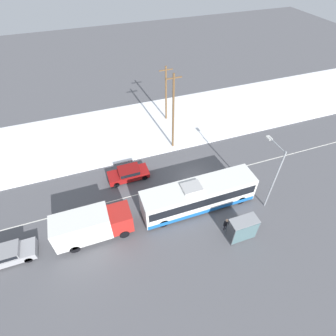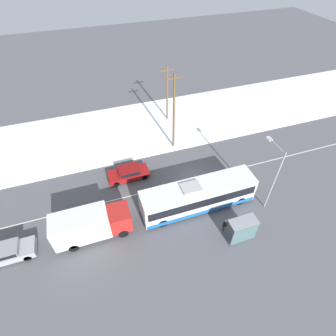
% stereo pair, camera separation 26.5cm
% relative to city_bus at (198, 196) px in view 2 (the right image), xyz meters
% --- Properties ---
extents(ground_plane, '(120.00, 120.00, 0.00)m').
position_rel_city_bus_xyz_m(ground_plane, '(1.12, 3.41, -1.55)').
color(ground_plane, '#56565B').
extents(snow_lot, '(80.00, 12.35, 0.12)m').
position_rel_city_bus_xyz_m(snow_lot, '(1.12, 14.91, -1.49)').
color(snow_lot, white).
rests_on(snow_lot, ground_plane).
extents(lane_marking_center, '(60.00, 0.12, 0.00)m').
position_rel_city_bus_xyz_m(lane_marking_center, '(1.12, 3.41, -1.55)').
color(lane_marking_center, silver).
rests_on(lane_marking_center, ground_plane).
extents(city_bus, '(11.14, 2.57, 3.17)m').
position_rel_city_bus_xyz_m(city_bus, '(0.00, 0.00, 0.00)').
color(city_bus, white).
rests_on(city_bus, ground_plane).
extents(box_truck, '(6.71, 2.30, 3.02)m').
position_rel_city_bus_xyz_m(box_truck, '(-10.21, -0.02, 0.11)').
color(box_truck, silver).
rests_on(box_truck, ground_plane).
extents(sedan_car, '(4.40, 1.80, 1.40)m').
position_rel_city_bus_xyz_m(sedan_car, '(-5.54, 6.04, -0.78)').
color(sedan_car, maroon).
rests_on(sedan_car, ground_plane).
extents(parked_car_near_truck, '(4.45, 1.80, 1.36)m').
position_rel_city_bus_xyz_m(parked_car_near_truck, '(-17.27, 0.12, -0.80)').
color(parked_car_near_truck, '#9E9EA3').
rests_on(parked_car_near_truck, ground_plane).
extents(pedestrian_at_stop, '(0.57, 0.25, 1.58)m').
position_rel_city_bus_xyz_m(pedestrian_at_stop, '(1.25, -3.39, -0.58)').
color(pedestrian_at_stop, '#23232D').
rests_on(pedestrian_at_stop, ground_plane).
extents(bus_shelter, '(2.45, 1.20, 2.40)m').
position_rel_city_bus_xyz_m(bus_shelter, '(2.19, -4.73, 0.12)').
color(bus_shelter, gray).
rests_on(bus_shelter, ground_plane).
extents(streetlamp, '(0.36, 2.62, 7.06)m').
position_rel_city_bus_xyz_m(streetlamp, '(6.36, -1.68, 2.94)').
color(streetlamp, '#9EA3A8').
rests_on(streetlamp, ground_plane).
extents(utility_pole_roadside, '(1.80, 0.24, 9.50)m').
position_rel_city_bus_xyz_m(utility_pole_roadside, '(0.92, 9.64, 3.39)').
color(utility_pole_roadside, brown).
rests_on(utility_pole_roadside, ground_plane).
extents(utility_pole_snowlot, '(1.80, 0.24, 7.68)m').
position_rel_city_bus_xyz_m(utility_pole_snowlot, '(2.17, 15.73, 2.47)').
color(utility_pole_snowlot, brown).
rests_on(utility_pole_snowlot, ground_plane).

